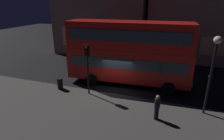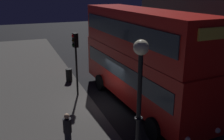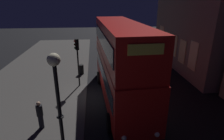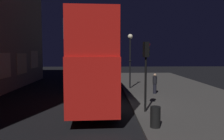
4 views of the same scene
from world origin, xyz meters
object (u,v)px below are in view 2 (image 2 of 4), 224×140
Objects in this scene: double_decker_bus at (139,54)px; street_lamp at (140,89)px; litter_bin at (69,75)px; traffic_light_near_kerb at (76,51)px; pedestrian at (68,131)px.

street_lamp is (5.98, -3.10, 0.61)m from double_decker_bus.
double_decker_bus is 6.76m from street_lamp.
litter_bin is (-4.97, -3.05, -2.48)m from double_decker_bus.
pedestrian is at bearing -32.10° from traffic_light_near_kerb.
traffic_light_near_kerb is 2.39× the size of pedestrian.
litter_bin is (-10.95, 0.06, -3.09)m from street_lamp.
traffic_light_near_kerb is at bearing 179.88° from street_lamp.
litter_bin is at bearing 164.67° from traffic_light_near_kerb.
traffic_light_near_kerb reaches higher than litter_bin.
double_decker_bus is 3.87m from traffic_light_near_kerb.
double_decker_bus is 6.34m from litter_bin.
pedestrian is at bearing -60.20° from double_decker_bus.
double_decker_bus reaches higher than pedestrian.
pedestrian is (-2.88, -1.71, -2.72)m from street_lamp.
double_decker_bus reaches higher than traffic_light_near_kerb.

